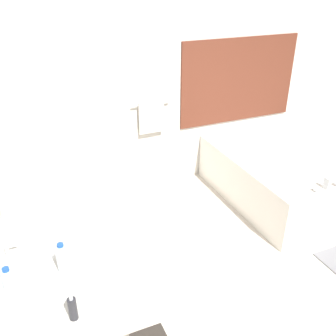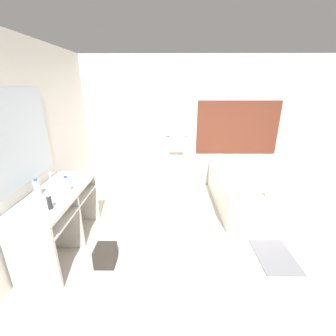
% 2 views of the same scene
% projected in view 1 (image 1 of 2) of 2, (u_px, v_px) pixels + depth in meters
% --- Properties ---
extents(ground_plane, '(16.00, 16.00, 0.00)m').
position_uv_depth(ground_plane, '(268.00, 289.00, 3.44)').
color(ground_plane, beige).
rests_on(ground_plane, ground).
extents(wall_back_with_blinds, '(7.40, 0.13, 2.70)m').
position_uv_depth(wall_back_with_blinds, '(174.00, 83.00, 4.62)').
color(wall_back_with_blinds, silver).
rests_on(wall_back_with_blinds, ground_plane).
extents(vanity_counter, '(0.58, 1.42, 0.86)m').
position_uv_depth(vanity_counter, '(44.00, 298.00, 2.53)').
color(vanity_counter, silver).
rests_on(vanity_counter, ground_plane).
extents(sink_faucet, '(0.09, 0.04, 0.18)m').
position_uv_depth(sink_faucet, '(7.00, 251.00, 2.48)').
color(sink_faucet, silver).
rests_on(sink_faucet, vanity_counter).
extents(bathtub, '(1.09, 1.84, 0.71)m').
position_uv_depth(bathtub, '(273.00, 175.00, 4.65)').
color(bathtub, silver).
rests_on(bathtub, ground_plane).
extents(water_bottle_1, '(0.07, 0.07, 0.21)m').
position_uv_depth(water_bottle_1, '(9.00, 283.00, 2.21)').
color(water_bottle_1, silver).
rests_on(water_bottle_1, vanity_counter).
extents(water_bottle_2, '(0.07, 0.07, 0.22)m').
position_uv_depth(water_bottle_2, '(62.00, 258.00, 2.39)').
color(water_bottle_2, silver).
rests_on(water_bottle_2, vanity_counter).
extents(soap_dispenser, '(0.05, 0.05, 0.18)m').
position_uv_depth(soap_dispenser, '(73.00, 308.00, 2.07)').
color(soap_dispenser, '#28282D').
rests_on(soap_dispenser, vanity_counter).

